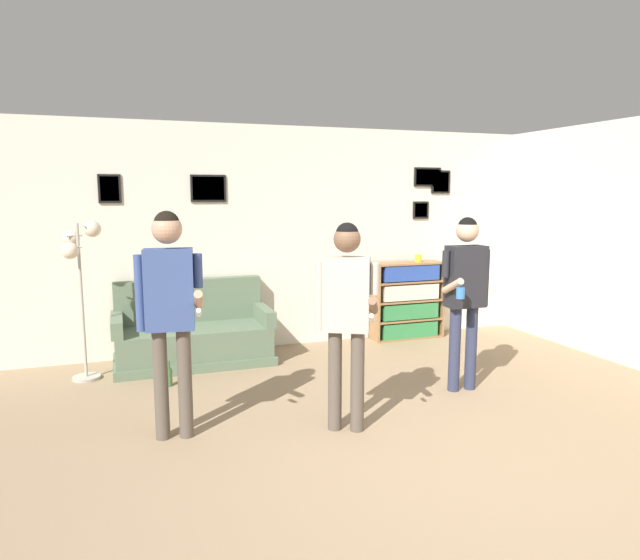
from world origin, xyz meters
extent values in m
plane|color=#937A5B|center=(0.00, 0.00, 0.00)|extent=(20.00, 20.00, 0.00)
cube|color=silver|center=(0.00, 3.96, 1.35)|extent=(8.64, 0.06, 2.70)
cube|color=black|center=(-2.18, 3.91, 1.94)|extent=(0.24, 0.02, 0.31)
cube|color=beige|center=(-2.18, 3.91, 1.94)|extent=(0.20, 0.01, 0.27)
cube|color=black|center=(1.78, 3.91, 2.11)|extent=(0.39, 0.02, 0.25)
cube|color=#B2B2BC|center=(1.78, 3.91, 2.11)|extent=(0.35, 0.01, 0.20)
cube|color=black|center=(1.98, 3.91, 2.05)|extent=(0.27, 0.02, 0.30)
cube|color=beige|center=(1.98, 3.91, 2.05)|extent=(0.23, 0.01, 0.26)
cube|color=black|center=(1.69, 3.91, 1.68)|extent=(0.23, 0.02, 0.23)
cube|color=gray|center=(1.69, 3.91, 1.68)|extent=(0.18, 0.01, 0.18)
cube|color=black|center=(-1.10, 3.91, 1.95)|extent=(0.41, 0.02, 0.31)
cube|color=gray|center=(-1.10, 3.91, 1.95)|extent=(0.36, 0.01, 0.27)
cube|color=silver|center=(3.15, 1.96, 1.35)|extent=(0.06, 6.33, 2.70)
cube|color=#5B7056|center=(-1.38, 3.49, 0.05)|extent=(1.72, 0.80, 0.10)
cube|color=#5B7056|center=(-1.38, 3.49, 0.26)|extent=(1.66, 0.74, 0.32)
cube|color=#5B7056|center=(-1.38, 3.82, 0.67)|extent=(1.66, 0.14, 0.50)
cube|color=#5B7056|center=(-2.18, 3.49, 0.51)|extent=(0.12, 0.74, 0.18)
cube|color=#5B7056|center=(-0.58, 3.49, 0.51)|extent=(0.12, 0.74, 0.18)
cube|color=olive|center=(0.96, 3.74, 0.50)|extent=(0.02, 0.30, 1.01)
cube|color=olive|center=(1.89, 3.74, 0.50)|extent=(0.02, 0.30, 1.01)
cube|color=olive|center=(1.42, 3.88, 0.50)|extent=(0.96, 0.01, 1.01)
cube|color=olive|center=(1.42, 3.74, 0.01)|extent=(0.91, 0.30, 0.02)
cube|color=olive|center=(1.42, 3.74, 1.00)|extent=(0.91, 0.30, 0.02)
cube|color=olive|center=(1.42, 3.74, 0.25)|extent=(0.91, 0.30, 0.02)
cube|color=olive|center=(1.42, 3.74, 0.50)|extent=(0.91, 0.30, 0.02)
cube|color=olive|center=(1.42, 3.74, 0.76)|extent=(0.91, 0.30, 0.02)
cube|color=#338447|center=(1.42, 3.73, 0.12)|extent=(0.78, 0.26, 0.20)
cube|color=#338447|center=(1.42, 3.73, 0.37)|extent=(0.78, 0.26, 0.20)
cube|color=beige|center=(1.42, 3.73, 0.63)|extent=(0.78, 0.26, 0.20)
cube|color=#2847A3|center=(1.42, 3.73, 0.88)|extent=(0.78, 0.26, 0.20)
cylinder|color=#ADA89E|center=(-2.50, 3.31, 0.01)|extent=(0.28, 0.28, 0.03)
cylinder|color=#ADA89E|center=(-2.50, 3.31, 0.82)|extent=(0.03, 0.03, 1.57)
cylinder|color=#ADA89E|center=(-2.43, 3.31, 1.57)|extent=(0.02, 0.16, 0.02)
sphere|color=beige|center=(-2.36, 3.31, 1.54)|extent=(0.17, 0.17, 0.17)
cylinder|color=#ADA89E|center=(-2.53, 3.37, 1.47)|extent=(0.15, 0.09, 0.02)
sphere|color=beige|center=(-2.57, 3.44, 1.44)|extent=(0.17, 0.17, 0.17)
cylinder|color=#ADA89E|center=(-2.53, 3.25, 1.37)|extent=(0.15, 0.09, 0.02)
sphere|color=beige|center=(-2.57, 3.19, 1.34)|extent=(0.17, 0.17, 0.17)
cylinder|color=brown|center=(-1.86, 1.56, 0.43)|extent=(0.11, 0.11, 0.87)
cylinder|color=brown|center=(-1.68, 1.53, 0.43)|extent=(0.11, 0.11, 0.87)
cube|color=#384C84|center=(-1.77, 1.55, 1.18)|extent=(0.38, 0.25, 0.61)
sphere|color=tan|center=(-1.77, 1.55, 1.63)|extent=(0.22, 0.22, 0.22)
sphere|color=black|center=(-1.77, 1.55, 1.67)|extent=(0.19, 0.19, 0.19)
cylinder|color=#384C84|center=(-1.56, 1.52, 1.31)|extent=(0.07, 0.07, 0.26)
cylinder|color=tan|center=(-1.58, 1.37, 1.11)|extent=(0.11, 0.32, 0.19)
cylinder|color=white|center=(-1.60, 1.23, 1.05)|extent=(0.05, 0.14, 0.09)
cylinder|color=#384C84|center=(-1.99, 1.58, 1.15)|extent=(0.07, 0.07, 0.58)
cylinder|color=brown|center=(-0.53, 1.28, 0.41)|extent=(0.11, 0.11, 0.82)
cylinder|color=brown|center=(-0.38, 1.20, 0.41)|extent=(0.11, 0.11, 0.82)
cube|color=#BCB2A3|center=(-0.45, 1.24, 1.11)|extent=(0.41, 0.35, 0.58)
sphere|color=brown|center=(-0.45, 1.24, 1.54)|extent=(0.21, 0.21, 0.21)
sphere|color=black|center=(-0.45, 1.24, 1.58)|extent=(0.18, 0.18, 0.18)
cylinder|color=#BCB2A3|center=(-0.27, 1.14, 1.24)|extent=(0.07, 0.07, 0.25)
cylinder|color=brown|center=(-0.33, 1.02, 1.05)|extent=(0.20, 0.29, 0.18)
cylinder|color=white|center=(-0.39, 0.90, 0.99)|extent=(0.10, 0.14, 0.09)
cylinder|color=#BCB2A3|center=(-0.64, 1.34, 1.09)|extent=(0.07, 0.07, 0.55)
cylinder|color=#2D334C|center=(0.88, 1.75, 0.41)|extent=(0.11, 0.11, 0.82)
cylinder|color=#2D334C|center=(1.06, 1.74, 0.41)|extent=(0.11, 0.11, 0.82)
cube|color=#232328|center=(0.97, 1.75, 1.11)|extent=(0.37, 0.21, 0.58)
sphere|color=#D1A889|center=(0.97, 1.75, 1.55)|extent=(0.21, 0.21, 0.21)
sphere|color=black|center=(0.97, 1.75, 1.58)|extent=(0.18, 0.18, 0.18)
cylinder|color=#232328|center=(1.18, 1.74, 1.09)|extent=(0.07, 0.07, 0.55)
cylinder|color=#232328|center=(0.75, 1.76, 1.24)|extent=(0.07, 0.07, 0.25)
cylinder|color=#D1A889|center=(0.75, 1.62, 1.06)|extent=(0.07, 0.30, 0.18)
cylinder|color=blue|center=(0.74, 1.48, 1.01)|extent=(0.08, 0.08, 0.10)
cylinder|color=#3D6638|center=(-1.71, 2.80, 0.09)|extent=(0.07, 0.07, 0.18)
cylinder|color=#3D6638|center=(-1.71, 2.80, 0.22)|extent=(0.03, 0.03, 0.08)
cylinder|color=yellow|center=(1.57, 3.74, 1.06)|extent=(0.09, 0.09, 0.10)
camera|label=1|loc=(-2.11, -2.82, 1.89)|focal=32.00mm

